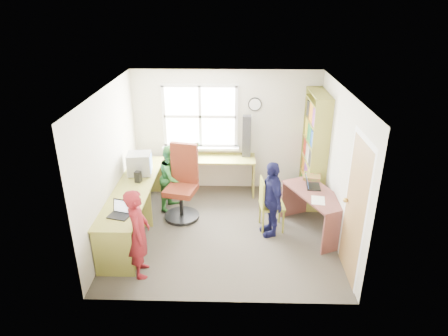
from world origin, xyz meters
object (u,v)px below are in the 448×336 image
bookshelf (314,151)px  wooden_chair (268,202)px  cd_tower (247,136)px  laptop_right (311,184)px  potted_plant (195,149)px  person_navy (271,199)px  person_red (139,233)px  crt_monitor (140,164)px  person_green (172,177)px  right_desk (315,204)px  l_desk (141,215)px  swivel_chair (183,187)px  laptop_left (121,212)px

bookshelf → wooden_chair: (-0.91, -1.08, -0.51)m
bookshelf → cd_tower: bearing=164.4°
laptop_right → cd_tower: bearing=43.0°
potted_plant → person_navy: (1.37, -1.49, -0.27)m
wooden_chair → person_red: size_ratio=0.69×
crt_monitor → person_green: bearing=12.7°
wooden_chair → person_green: bearing=152.6°
person_green → person_navy: person_navy is taller
wooden_chair → laptop_right: laptop_right is taller
crt_monitor → laptop_right: 2.96m
bookshelf → person_red: bookshelf is taller
bookshelf → right_desk: bearing=-97.0°
laptop_right → person_green: size_ratio=0.27×
wooden_chair → person_navy: bearing=-80.6°
cd_tower → person_navy: 1.70m
l_desk → swivel_chair: (0.57, 0.78, 0.12)m
swivel_chair → person_green: bearing=139.6°
right_desk → wooden_chair: 0.77m
crt_monitor → person_navy: size_ratio=0.34×
swivel_chair → cd_tower: size_ratio=1.62×
wooden_chair → cd_tower: bearing=98.0°
potted_plant → person_green: person_green is taller
right_desk → wooden_chair: (-0.77, 0.08, -0.03)m
right_desk → laptop_right: 0.34m
bookshelf → person_navy: 1.55m
bookshelf → crt_monitor: 3.19m
right_desk → crt_monitor: (-3.00, 0.59, 0.42)m
bookshelf → laptop_right: bookshelf is taller
potted_plant → person_red: (-0.55, -2.58, -0.25)m
wooden_chair → crt_monitor: size_ratio=2.10×
wooden_chair → potted_plant: bearing=129.5°
potted_plant → person_navy: person_navy is taller
laptop_right → person_green: 2.47m
l_desk → swivel_chair: size_ratio=2.22×
right_desk → laptop_left: size_ratio=3.86×
crt_monitor → person_green: size_ratio=0.36×
laptop_right → person_red: person_red is taller
l_desk → laptop_right: (2.75, 0.53, 0.32)m
person_red → crt_monitor: bearing=2.5°
cd_tower → wooden_chair: bearing=-74.6°
bookshelf → laptop_right: bearing=-102.4°
wooden_chair → cd_tower: 1.61m
potted_plant → person_red: 2.65m
laptop_right → l_desk: bearing=104.9°
crt_monitor → potted_plant: crt_monitor is taller
laptop_right → potted_plant: bearing=63.5°
cd_tower → person_green: bearing=-149.2°
bookshelf → person_green: (-2.61, -0.39, -0.39)m
laptop_left → person_navy: 2.37m
l_desk → person_red: 0.89m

